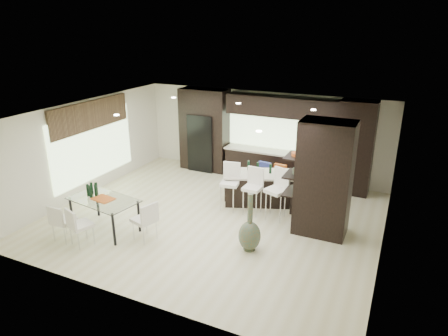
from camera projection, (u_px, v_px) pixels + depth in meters
The scene contains 22 objects.
ground at pixel (214, 217), 10.20m from camera, with size 8.00×8.00×0.00m, color beige.
back_wall at pixel (262, 134), 12.72m from camera, with size 8.00×0.02×2.70m, color silver.
left_wall at pixel (87, 148), 11.32m from camera, with size 0.02×7.00×2.70m, color silver.
right_wall at pixel (389, 196), 8.16m from camera, with size 0.02×7.00×2.70m, color silver.
ceiling at pixel (213, 113), 9.27m from camera, with size 8.00×7.00×0.02m, color white.
window_left at pixel (93, 146), 11.47m from camera, with size 0.04×3.20×1.90m, color #B2D199.
window_back at pixel (280, 130), 12.38m from camera, with size 3.40×0.04×1.20m, color #B2D199.
stone_accent at pixel (91, 115), 11.15m from camera, with size 0.08×3.00×0.80m, color brown.
ceiling_spots at pixel (218, 112), 9.49m from camera, with size 4.00×3.00×0.02m, color white.
back_cabinetry at pixel (274, 138), 12.24m from camera, with size 6.80×0.68×2.70m, color black.
refrigerator at pixel (204, 142), 13.28m from camera, with size 0.90×0.68×1.90m, color black.
partition_column at pixel (324, 179), 9.05m from camera, with size 1.20×0.80×2.70m, color black.
kitchen_island at pixel (262, 188), 10.92m from camera, with size 2.06×0.88×0.86m, color black.
stool_left at pixel (230, 192), 10.48m from camera, with size 0.45×0.45×1.02m, color white.
stool_mid at pixel (252, 196), 10.24m from camera, with size 0.44×0.44×0.99m, color white.
stool_right at pixel (276, 199), 9.97m from camera, with size 0.47×0.47×1.06m, color white.
bench at pixel (272, 186), 11.49m from camera, with size 1.36×0.52×0.52m, color black.
floor_vase at pixel (250, 222), 8.54m from camera, with size 0.49×0.49×1.33m, color #444D38, non-canonical shape.
dining_table at pixel (105, 214), 9.49m from camera, with size 1.65×0.93×0.79m, color white.
chair_near at pixel (81, 228), 8.82m from camera, with size 0.46×0.46×0.84m, color white.
chair_far at pixel (64, 223), 9.03m from camera, with size 0.45×0.45×0.83m, color white.
chair_end at pixel (144, 222), 9.02m from camera, with size 0.47×0.47×0.87m, color white.
Camera 1 is at (4.08, -8.19, 4.69)m, focal length 32.00 mm.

